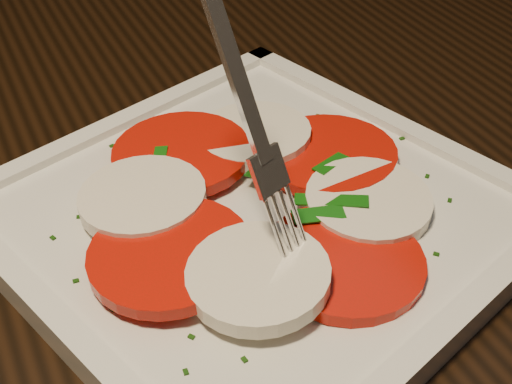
% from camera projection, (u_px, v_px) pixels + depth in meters
% --- Properties ---
extents(table, '(1.25, 0.87, 0.75)m').
position_uv_depth(table, '(311.00, 224.00, 0.61)').
color(table, black).
rests_on(table, ground).
extents(chair, '(0.44, 0.44, 0.93)m').
position_uv_depth(chair, '(163.00, 15.00, 1.19)').
color(chair, black).
rests_on(chair, ground).
extents(plate, '(0.36, 0.36, 0.01)m').
position_uv_depth(plate, '(256.00, 219.00, 0.45)').
color(plate, white).
rests_on(plate, table).
extents(caprese_salad, '(0.25, 0.24, 0.02)m').
position_uv_depth(caprese_salad, '(256.00, 200.00, 0.44)').
color(caprese_salad, red).
rests_on(caprese_salad, plate).
extents(fork, '(0.06, 0.09, 0.18)m').
position_uv_depth(fork, '(224.00, 76.00, 0.37)').
color(fork, white).
rests_on(fork, caprese_salad).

